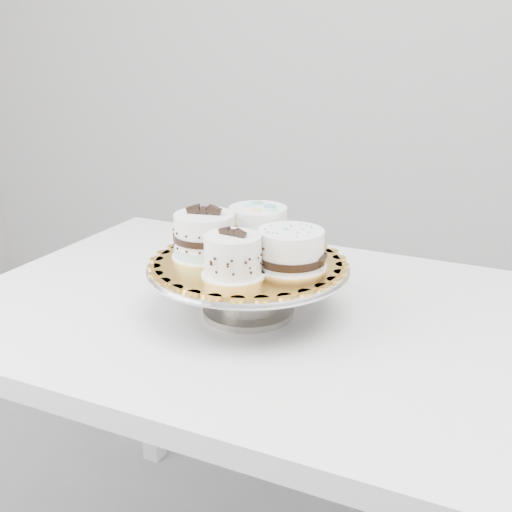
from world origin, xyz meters
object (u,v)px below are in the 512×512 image
(table, at_px, (276,346))
(cake_ribbon, at_px, (291,250))
(cake_dots, at_px, (258,227))
(cake_board, at_px, (248,262))
(cake_stand, at_px, (248,280))
(cake_banded, at_px, (205,237))
(cake_swirl, at_px, (233,257))

(table, relative_size, cake_ribbon, 9.68)
(table, distance_m, cake_dots, 0.23)
(cake_board, bearing_deg, cake_stand, 180.00)
(cake_board, relative_size, cake_dots, 2.56)
(table, height_order, cake_stand, cake_stand)
(table, xyz_separation_m, cake_board, (-0.04, -0.04, 0.18))
(cake_dots, distance_m, cake_ribbon, 0.12)
(cake_stand, xyz_separation_m, cake_dots, (-0.01, 0.08, 0.08))
(cake_banded, bearing_deg, table, 9.97)
(cake_swirl, distance_m, cake_banded, 0.11)
(cake_banded, bearing_deg, cake_swirl, -47.61)
(cake_banded, xyz_separation_m, cake_ribbon, (0.16, -0.01, -0.01))
(cake_stand, height_order, cake_swirl, cake_swirl)
(table, xyz_separation_m, cake_swirl, (-0.05, -0.11, 0.21))
(cake_dots, bearing_deg, cake_swirl, -93.59)
(cake_banded, height_order, cake_dots, cake_banded)
(cake_banded, xyz_separation_m, cake_dots, (0.08, 0.07, 0.00))
(cake_stand, relative_size, cake_board, 1.09)
(cake_stand, bearing_deg, table, 40.00)
(cake_swirl, distance_m, cake_dots, 0.15)
(table, bearing_deg, cake_banded, -157.94)
(cake_stand, distance_m, cake_dots, 0.11)
(cake_stand, distance_m, cake_ribbon, 0.10)
(cake_stand, height_order, cake_board, cake_board)
(table, xyz_separation_m, cake_banded, (-0.13, -0.03, 0.22))
(table, xyz_separation_m, cake_stand, (-0.04, -0.04, 0.14))
(cake_swirl, bearing_deg, cake_stand, 102.64)
(cake_banded, distance_m, cake_ribbon, 0.16)
(cake_swirl, relative_size, cake_banded, 0.96)
(cake_banded, relative_size, cake_ribbon, 0.90)
(cake_dots, height_order, cake_ribbon, cake_dots)
(cake_swirl, xyz_separation_m, cake_banded, (-0.08, 0.08, 0.00))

